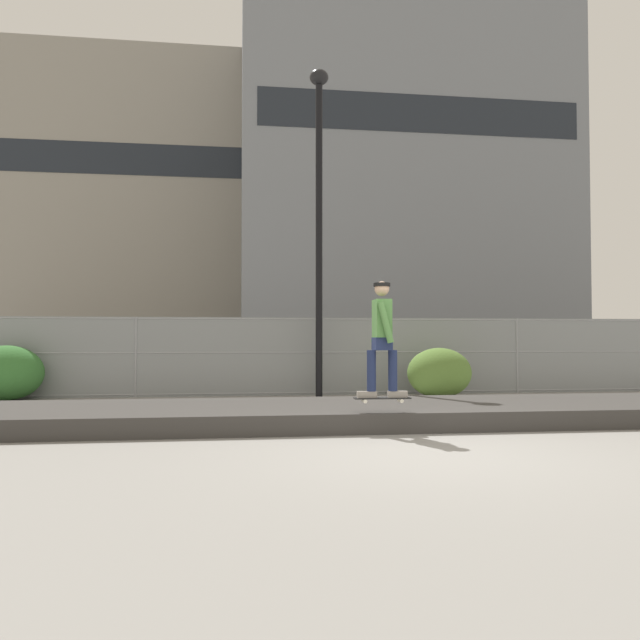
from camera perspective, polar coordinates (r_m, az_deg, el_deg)
ground_plane at (r=7.53m, az=10.27°, el=-12.01°), size 120.00×120.00×0.00m
gravel_berm at (r=10.08m, az=5.54°, el=-8.56°), size 14.76×2.65×0.29m
skateboard at (r=8.82m, az=5.79°, el=-7.25°), size 0.80×0.22×0.07m
skater at (r=8.78m, az=5.77°, el=-1.12°), size 0.72×0.59×1.65m
chain_fence at (r=14.74m, az=1.31°, el=-3.35°), size 27.77×0.06×1.85m
street_lamp at (r=14.50m, az=-0.09°, el=11.49°), size 0.44×0.44×7.61m
parked_car_near at (r=18.15m, az=-16.28°, el=-3.27°), size 4.52×2.19×1.66m
parked_car_mid at (r=18.05m, az=4.10°, el=-3.35°), size 4.54×2.25×1.66m
library_building at (r=57.18m, az=-16.93°, el=9.45°), size 23.26×12.83×24.73m
office_block at (r=49.29m, az=6.75°, el=11.89°), size 23.38×15.89×25.89m
shrub_left at (r=15.02m, az=-27.08°, el=-4.39°), size 1.55×1.27×1.20m
shrub_center at (r=14.26m, az=11.01°, el=-4.83°), size 1.47×1.20×1.14m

